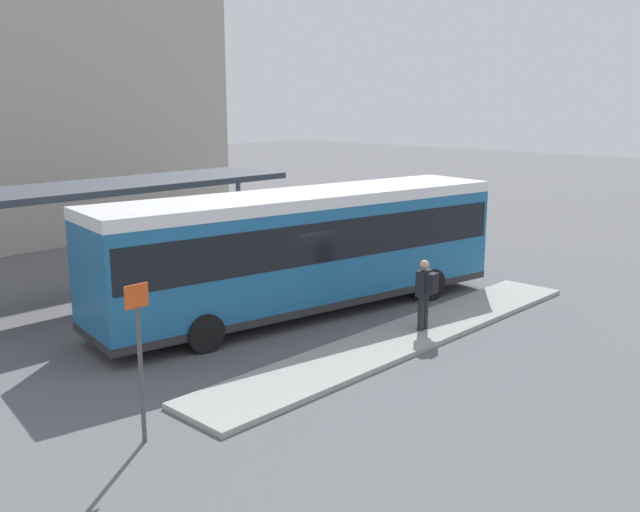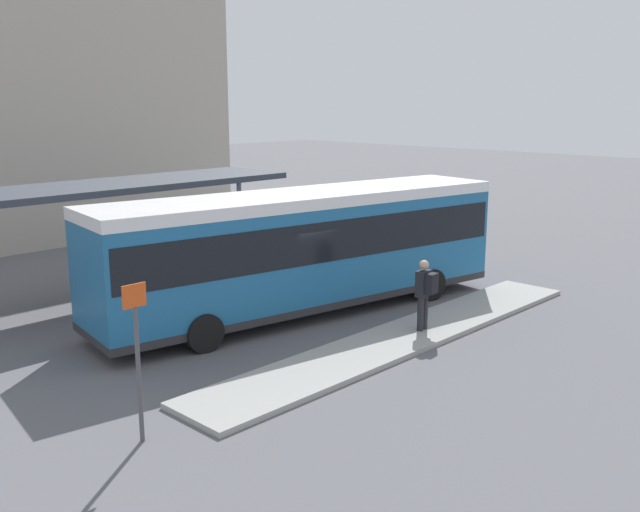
# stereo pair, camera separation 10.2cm
# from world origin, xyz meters

# --- Properties ---
(ground_plane) EXTENTS (120.00, 120.00, 0.00)m
(ground_plane) POSITION_xyz_m (0.00, 0.00, 0.00)
(ground_plane) COLOR #5B5B60
(curb_island) EXTENTS (12.97, 1.80, 0.12)m
(curb_island) POSITION_xyz_m (0.15, -3.36, 0.06)
(curb_island) COLOR #9E9E99
(curb_island) RESTS_ON ground_plane
(city_bus) EXTENTS (12.18, 4.42, 3.34)m
(city_bus) POSITION_xyz_m (0.01, -0.00, 1.94)
(city_bus) COLOR #1E6093
(city_bus) RESTS_ON ground_plane
(pedestrian_waiting) EXTENTS (0.46, 0.49, 1.78)m
(pedestrian_waiting) POSITION_xyz_m (0.72, -3.48, 1.14)
(pedestrian_waiting) COLOR #232328
(pedestrian_waiting) RESTS_ON curb_island
(bicycle_blue) EXTENTS (0.48, 1.66, 0.72)m
(bicycle_blue) POSITION_xyz_m (9.84, 2.27, 0.36)
(bicycle_blue) COLOR black
(bicycle_blue) RESTS_ON ground_plane
(bicycle_black) EXTENTS (0.48, 1.73, 0.74)m
(bicycle_black) POSITION_xyz_m (10.07, 2.93, 0.37)
(bicycle_black) COLOR black
(bicycle_black) RESTS_ON ground_plane
(station_shelter) EXTENTS (10.91, 2.86, 3.44)m
(station_shelter) POSITION_xyz_m (-2.89, 4.83, 3.30)
(station_shelter) COLOR #383D47
(station_shelter) RESTS_ON ground_plane
(potted_planter_near_shelter) EXTENTS (0.86, 0.86, 1.33)m
(potted_planter_near_shelter) POSITION_xyz_m (1.36, 2.75, 0.69)
(potted_planter_near_shelter) COLOR slate
(potted_planter_near_shelter) RESTS_ON ground_plane
(platform_sign) EXTENTS (0.44, 0.08, 2.80)m
(platform_sign) POSITION_xyz_m (-7.30, -3.35, 1.56)
(platform_sign) COLOR #4C4C51
(platform_sign) RESTS_ON ground_plane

